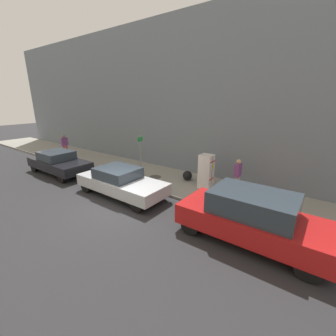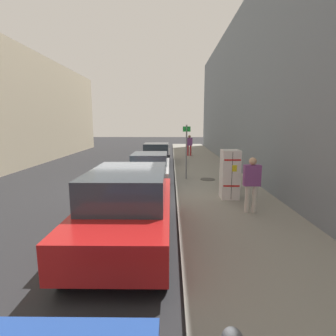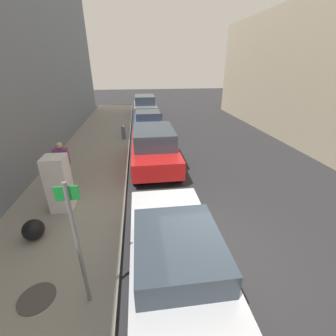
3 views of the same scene
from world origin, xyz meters
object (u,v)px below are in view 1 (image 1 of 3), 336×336
object	(u,v)px
parked_sedan_dark	(59,162)
parked_suv_red	(251,217)
street_sign_post	(141,156)
trash_bag	(187,176)
discarded_refrigerator	(206,171)
pedestrian_standing_near	(238,174)
parked_sedan_silver	(121,182)
pedestrian_walking_far	(65,144)

from	to	relation	value
parked_sedan_dark	parked_suv_red	bearing A→B (deg)	90.00
street_sign_post	trash_bag	xyz separation A→B (m)	(-1.72, 1.94, -1.18)
discarded_refrigerator	trash_bag	bearing A→B (deg)	-105.16
discarded_refrigerator	parked_suv_red	size ratio (longest dim) A/B	0.37
pedestrian_standing_near	parked_sedan_dark	size ratio (longest dim) A/B	0.37
parked_suv_red	parked_sedan_silver	bearing A→B (deg)	-90.00
discarded_refrigerator	trash_bag	size ratio (longest dim) A/B	3.25
parked_sedan_dark	parked_sedan_silver	world-z (taller)	parked_sedan_dark
pedestrian_walking_far	parked_sedan_silver	xyz separation A→B (m)	(2.51, 9.30, -0.39)
pedestrian_standing_near	parked_sedan_silver	distance (m)	5.67
trash_bag	parked_sedan_dark	distance (m)	8.14
pedestrian_walking_far	parked_sedan_dark	world-z (taller)	pedestrian_walking_far
parked_sedan_silver	pedestrian_walking_far	bearing A→B (deg)	-105.12
street_sign_post	pedestrian_walking_far	size ratio (longest dim) A/B	1.54
pedestrian_walking_far	parked_sedan_silver	world-z (taller)	pedestrian_walking_far
discarded_refrigerator	street_sign_post	size ratio (longest dim) A/B	0.67
trash_bag	pedestrian_walking_far	distance (m)	11.02
discarded_refrigerator	trash_bag	xyz separation A→B (m)	(-0.36, -1.33, -0.60)
trash_bag	pedestrian_walking_far	bearing A→B (deg)	-85.02
street_sign_post	pedestrian_standing_near	size ratio (longest dim) A/B	1.54
street_sign_post	pedestrian_standing_near	world-z (taller)	street_sign_post
pedestrian_walking_far	parked_sedan_silver	distance (m)	9.64
pedestrian_walking_far	street_sign_post	bearing A→B (deg)	95.00
pedestrian_standing_near	parked_sedan_dark	distance (m)	10.77
parked_sedan_dark	parked_suv_red	size ratio (longest dim) A/B	0.95
parked_sedan_dark	parked_sedan_silver	xyz separation A→B (m)	(0.00, 5.70, -0.02)
discarded_refrigerator	parked_sedan_silver	bearing A→B (deg)	-43.80
parked_sedan_dark	pedestrian_walking_far	bearing A→B (deg)	-124.90
trash_bag	pedestrian_walking_far	size ratio (longest dim) A/B	0.32
street_sign_post	parked_sedan_dark	bearing A→B (deg)	-72.16
trash_bag	parked_sedan_silver	size ratio (longest dim) A/B	0.11
discarded_refrigerator	pedestrian_standing_near	bearing A→B (deg)	101.53
trash_bag	pedestrian_standing_near	size ratio (longest dim) A/B	0.32
trash_bag	parked_sedan_silver	xyz separation A→B (m)	(3.47, -1.65, 0.32)
pedestrian_walking_far	parked_suv_red	size ratio (longest dim) A/B	0.36
pedestrian_standing_near	street_sign_post	bearing A→B (deg)	-4.11
street_sign_post	discarded_refrigerator	bearing A→B (deg)	112.67
pedestrian_walking_far	pedestrian_standing_near	world-z (taller)	same
trash_bag	parked_sedan_dark	bearing A→B (deg)	-64.76
street_sign_post	parked_suv_red	size ratio (longest dim) A/B	0.55
street_sign_post	trash_bag	distance (m)	2.85
pedestrian_walking_far	trash_bag	bearing A→B (deg)	104.85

